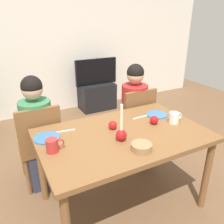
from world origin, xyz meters
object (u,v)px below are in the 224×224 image
at_px(dining_table, 123,142).
at_px(plate_right, 157,115).
at_px(mug_right, 174,118).
at_px(bowl_walnuts, 142,147).
at_px(apple_near_candle, 113,125).
at_px(plate_left, 47,138).
at_px(tv, 96,72).
at_px(apple_by_left_plate, 154,120).
at_px(chair_right, 135,120).
at_px(tv_stand, 97,96).
at_px(chair_left, 40,142).
at_px(person_left_child, 39,135).
at_px(mug_left, 53,146).
at_px(person_right_child, 134,114).
at_px(candle_centerpiece, 121,133).

bearing_deg(dining_table, plate_right, 19.62).
xyz_separation_m(mug_right, bowl_walnuts, (-0.53, -0.25, -0.02)).
bearing_deg(apple_near_candle, plate_left, 169.56).
bearing_deg(plate_right, plate_left, 177.86).
distance_m(tv, apple_by_left_plate, 2.32).
bearing_deg(plate_right, chair_right, 84.94).
bearing_deg(tv_stand, chair_right, -98.62).
bearing_deg(chair_left, plate_left, -89.59).
bearing_deg(person_left_child, apple_near_candle, -43.74).
distance_m(plate_left, plate_right, 1.07).
xyz_separation_m(bowl_walnuts, apple_near_candle, (-0.03, 0.40, 0.01)).
xyz_separation_m(person_left_child, apple_near_candle, (0.55, -0.53, 0.22)).
xyz_separation_m(chair_left, tv_stand, (1.37, 1.69, -0.27)).
xyz_separation_m(chair_left, mug_right, (1.11, -0.65, 0.29)).
relative_size(plate_left, mug_left, 1.53).
relative_size(dining_table, apple_by_left_plate, 17.94).
xyz_separation_m(chair_right, tv, (0.26, 1.69, 0.20)).
height_order(person_right_child, tv, person_right_child).
distance_m(candle_centerpiece, plate_left, 0.60).
xyz_separation_m(chair_left, plate_left, (0.00, -0.39, 0.24)).
bearing_deg(mug_left, person_left_child, 89.91).
relative_size(candle_centerpiece, plate_right, 1.50).
distance_m(person_right_child, plate_left, 1.21).
distance_m(dining_table, tv_stand, 2.47).
relative_size(chair_left, person_right_child, 0.77).
bearing_deg(mug_left, apple_near_candle, 12.00).
bearing_deg(bowl_walnuts, person_left_child, 122.22).
distance_m(chair_left, candle_centerpiece, 0.92).
bearing_deg(dining_table, apple_by_left_plate, 4.11).
bearing_deg(apple_near_candle, chair_right, 41.27).
distance_m(person_right_child, apple_near_candle, 0.80).
relative_size(tv_stand, candle_centerpiece, 2.09).
bearing_deg(plate_right, mug_right, -81.12).
height_order(person_right_child, bowl_walnuts, person_right_child).
height_order(plate_right, apple_near_candle, apple_near_candle).
bearing_deg(person_right_child, candle_centerpiece, -129.19).
height_order(person_right_child, tv_stand, person_right_child).
distance_m(chair_left, mug_right, 1.32).
height_order(person_right_child, apple_near_candle, person_right_child).
bearing_deg(apple_by_left_plate, person_left_child, 146.49).
distance_m(chair_left, person_left_child, 0.07).
distance_m(tv, candle_centerpiece, 2.54).
distance_m(mug_right, apple_by_left_plate, 0.19).
xyz_separation_m(person_left_child, candle_centerpiece, (0.52, -0.73, 0.24)).
distance_m(dining_table, tv, 2.43).
height_order(person_left_child, apple_by_left_plate, person_left_child).
bearing_deg(tv_stand, mug_left, -120.78).
bearing_deg(plate_right, candle_centerpiece, -154.68).
relative_size(person_right_child, plate_left, 5.58).
bearing_deg(person_left_child, mug_left, -90.09).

